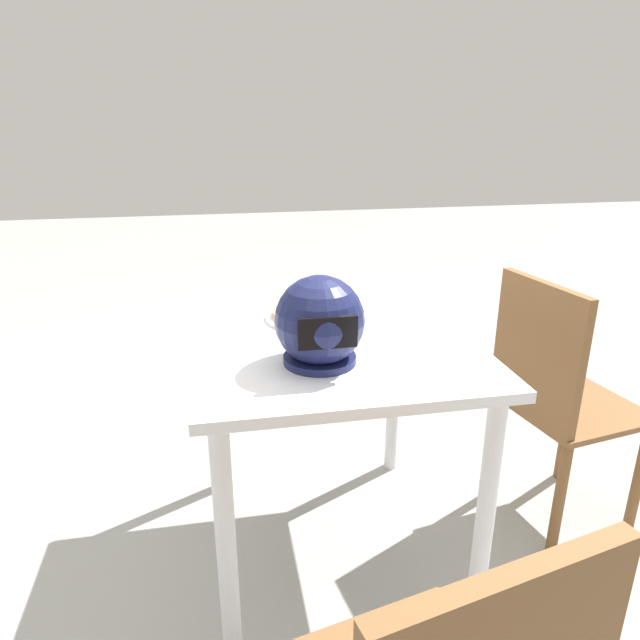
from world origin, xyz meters
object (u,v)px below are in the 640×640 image
(dining_table, at_px, (330,368))
(motorcycle_helmet, at_px, (320,323))
(pizza, at_px, (311,311))
(chair_side, at_px, (554,393))

(dining_table, xyz_separation_m, motorcycle_helmet, (0.07, 0.19, 0.22))
(dining_table, relative_size, motorcycle_helmet, 3.92)
(pizza, distance_m, chair_side, 0.86)
(dining_table, bearing_deg, motorcycle_helmet, 70.38)
(dining_table, height_order, pizza, pizza)
(dining_table, height_order, motorcycle_helmet, motorcycle_helmet)
(pizza, bearing_deg, motorcycle_helmet, 84.15)
(motorcycle_helmet, relative_size, chair_side, 0.26)
(dining_table, distance_m, chair_side, 0.78)
(motorcycle_helmet, distance_m, chair_side, 0.93)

